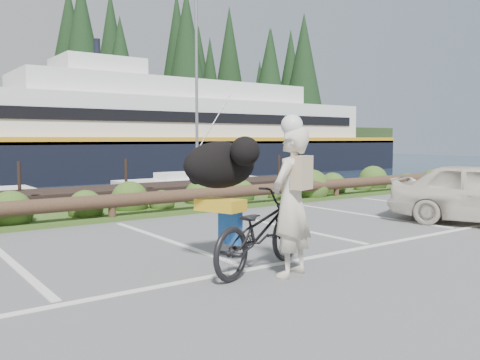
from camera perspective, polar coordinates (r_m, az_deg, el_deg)
name	(u,v)px	position (r m, az deg, el deg)	size (l,w,h in m)	color
ground	(235,263)	(7.44, -0.62, -9.36)	(72.00, 72.00, 0.00)	#575759
vegetation_strip	(101,215)	(12.07, -15.39, -3.85)	(34.00, 1.60, 0.10)	#3D5B21
log_rail	(112,222)	(11.43, -14.15, -4.54)	(32.00, 0.30, 0.60)	#443021
bicycle	(260,231)	(6.97, 2.22, -5.72)	(0.73, 2.08, 1.09)	black
cyclist	(291,202)	(6.66, 5.77, -2.47)	(0.71, 0.47, 1.96)	beige
dog	(220,165)	(7.24, -2.23, 1.71)	(1.16, 0.57, 0.67)	black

